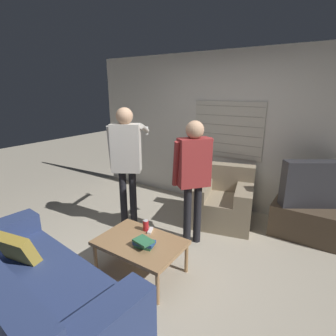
{
  "coord_description": "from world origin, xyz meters",
  "views": [
    {
      "loc": [
        1.61,
        -2.13,
        1.96
      ],
      "look_at": [
        -0.13,
        0.53,
        1.0
      ],
      "focal_mm": 28.0,
      "sensor_mm": 36.0,
      "label": 1
    }
  ],
  "objects_px": {
    "spare_remote": "(150,230)",
    "tv": "(310,184)",
    "soda_can": "(146,225)",
    "book_stack": "(144,243)",
    "person_right_standing": "(193,169)",
    "person_left_standing": "(126,155)",
    "armchair_beige": "(222,200)",
    "couch_blue": "(29,296)",
    "coffee_table": "(140,244)"
  },
  "relations": [
    {
      "from": "spare_remote",
      "to": "tv",
      "type": "bearing_deg",
      "value": 26.56
    },
    {
      "from": "soda_can",
      "to": "book_stack",
      "type": "bearing_deg",
      "value": -55.42
    },
    {
      "from": "person_right_standing",
      "to": "book_stack",
      "type": "bearing_deg",
      "value": -145.67
    },
    {
      "from": "book_stack",
      "to": "tv",
      "type": "bearing_deg",
      "value": 55.44
    },
    {
      "from": "person_left_standing",
      "to": "person_right_standing",
      "type": "bearing_deg",
      "value": -20.94
    },
    {
      "from": "armchair_beige",
      "to": "person_left_standing",
      "type": "height_order",
      "value": "person_left_standing"
    },
    {
      "from": "tv",
      "to": "book_stack",
      "type": "bearing_deg",
      "value": 23.18
    },
    {
      "from": "soda_can",
      "to": "spare_remote",
      "type": "bearing_deg",
      "value": 8.57
    },
    {
      "from": "armchair_beige",
      "to": "tv",
      "type": "relative_size",
      "value": 1.45
    },
    {
      "from": "couch_blue",
      "to": "tv",
      "type": "bearing_deg",
      "value": 65.22
    },
    {
      "from": "person_left_standing",
      "to": "coffee_table",
      "type": "bearing_deg",
      "value": -72.5
    },
    {
      "from": "spare_remote",
      "to": "coffee_table",
      "type": "bearing_deg",
      "value": -103.61
    },
    {
      "from": "armchair_beige",
      "to": "tv",
      "type": "distance_m",
      "value": 1.22
    },
    {
      "from": "couch_blue",
      "to": "coffee_table",
      "type": "distance_m",
      "value": 1.11
    },
    {
      "from": "coffee_table",
      "to": "tv",
      "type": "bearing_deg",
      "value": 52.65
    },
    {
      "from": "armchair_beige",
      "to": "couch_blue",
      "type": "bearing_deg",
      "value": 63.12
    },
    {
      "from": "couch_blue",
      "to": "armchair_beige",
      "type": "height_order",
      "value": "armchair_beige"
    },
    {
      "from": "tv",
      "to": "person_left_standing",
      "type": "distance_m",
      "value": 2.48
    },
    {
      "from": "coffee_table",
      "to": "book_stack",
      "type": "bearing_deg",
      "value": -30.59
    },
    {
      "from": "person_right_standing",
      "to": "soda_can",
      "type": "bearing_deg",
      "value": -163.67
    },
    {
      "from": "coffee_table",
      "to": "couch_blue",
      "type": "bearing_deg",
      "value": -107.6
    },
    {
      "from": "tv",
      "to": "person_left_standing",
      "type": "relative_size",
      "value": 0.41
    },
    {
      "from": "coffee_table",
      "to": "person_left_standing",
      "type": "xyz_separation_m",
      "value": [
        -0.77,
        0.68,
        0.76
      ]
    },
    {
      "from": "coffee_table",
      "to": "armchair_beige",
      "type": "bearing_deg",
      "value": 80.18
    },
    {
      "from": "person_right_standing",
      "to": "soda_can",
      "type": "xyz_separation_m",
      "value": [
        -0.27,
        -0.63,
        -0.57
      ]
    },
    {
      "from": "person_left_standing",
      "to": "book_stack",
      "type": "xyz_separation_m",
      "value": [
        0.86,
        -0.74,
        -0.67
      ]
    },
    {
      "from": "armchair_beige",
      "to": "person_right_standing",
      "type": "relative_size",
      "value": 0.65
    },
    {
      "from": "tv",
      "to": "person_left_standing",
      "type": "xyz_separation_m",
      "value": [
        -2.17,
        -1.16,
        0.34
      ]
    },
    {
      "from": "armchair_beige",
      "to": "spare_remote",
      "type": "xyz_separation_m",
      "value": [
        -0.32,
        -1.41,
        0.07
      ]
    },
    {
      "from": "armchair_beige",
      "to": "soda_can",
      "type": "height_order",
      "value": "armchair_beige"
    },
    {
      "from": "coffee_table",
      "to": "person_right_standing",
      "type": "distance_m",
      "value": 1.09
    },
    {
      "from": "person_left_standing",
      "to": "spare_remote",
      "type": "relative_size",
      "value": 12.82
    },
    {
      "from": "coffee_table",
      "to": "spare_remote",
      "type": "bearing_deg",
      "value": 98.17
    },
    {
      "from": "person_right_standing",
      "to": "spare_remote",
      "type": "bearing_deg",
      "value": -159.23
    },
    {
      "from": "tv",
      "to": "person_right_standing",
      "type": "bearing_deg",
      "value": 6.72
    },
    {
      "from": "book_stack",
      "to": "armchair_beige",
      "type": "bearing_deg",
      "value": 83.73
    },
    {
      "from": "person_left_standing",
      "to": "spare_remote",
      "type": "height_order",
      "value": "person_left_standing"
    },
    {
      "from": "coffee_table",
      "to": "book_stack",
      "type": "xyz_separation_m",
      "value": [
        0.1,
        -0.06,
        0.08
      ]
    },
    {
      "from": "coffee_table",
      "to": "tv",
      "type": "distance_m",
      "value": 2.35
    },
    {
      "from": "couch_blue",
      "to": "coffee_table",
      "type": "xyz_separation_m",
      "value": [
        0.33,
        1.05,
        0.04
      ]
    },
    {
      "from": "couch_blue",
      "to": "tv",
      "type": "height_order",
      "value": "tv"
    },
    {
      "from": "coffee_table",
      "to": "person_left_standing",
      "type": "relative_size",
      "value": 0.53
    },
    {
      "from": "couch_blue",
      "to": "armchair_beige",
      "type": "distance_m",
      "value": 2.76
    },
    {
      "from": "person_left_standing",
      "to": "book_stack",
      "type": "relative_size",
      "value": 7.3
    },
    {
      "from": "soda_can",
      "to": "spare_remote",
      "type": "relative_size",
      "value": 0.93
    },
    {
      "from": "book_stack",
      "to": "spare_remote",
      "type": "height_order",
      "value": "book_stack"
    },
    {
      "from": "tv",
      "to": "soda_can",
      "type": "relative_size",
      "value": 5.72
    },
    {
      "from": "person_left_standing",
      "to": "tv",
      "type": "bearing_deg",
      "value": -2.81
    },
    {
      "from": "couch_blue",
      "to": "spare_remote",
      "type": "xyz_separation_m",
      "value": [
        0.3,
        1.28,
        0.08
      ]
    },
    {
      "from": "soda_can",
      "to": "spare_remote",
      "type": "distance_m",
      "value": 0.08
    }
  ]
}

